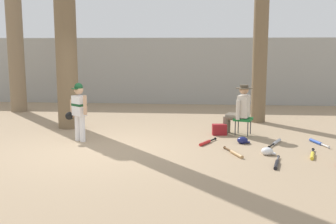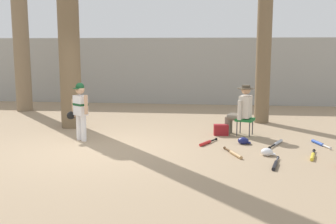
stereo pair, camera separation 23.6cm
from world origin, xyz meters
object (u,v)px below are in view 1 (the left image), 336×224
Objects in this scene: bat_blue_youth at (317,142)px; bat_yellow_trainer at (312,155)px; seated_spectator at (239,108)px; bat_wood_tan at (235,153)px; tree_near_player at (65,19)px; bat_black_composite at (277,164)px; folding_stool at (243,120)px; batting_helmet_white at (267,151)px; batting_helmet_navy at (243,140)px; tree_behind_spectator at (261,35)px; young_ballplayer at (79,108)px; handbag_beside_stool at (219,130)px; bat_red_barrel at (206,142)px; bat_aluminum_silver at (276,142)px; tree_far_left at (15,30)px.

bat_yellow_trainer is (-0.37, -1.08, 0.00)m from bat_blue_youth.
seated_spectator is 1.58× the size of bat_wood_tan.
bat_black_composite is (4.80, -3.02, -2.73)m from tree_near_player.
batting_helmet_white is at bearing -80.42° from folding_stool.
batting_helmet_navy is at bearing 76.77° from bat_wood_tan.
young_ballplayer is at bearing -147.38° from tree_behind_spectator.
bat_yellow_trainer is (4.86, -0.89, -0.71)m from young_ballplayer.
handbag_beside_stool reaches higher than bat_yellow_trainer.
batting_helmet_navy is at bearing -17.58° from tree_near_player.
folding_stool is at bearing -18.38° from seated_spectator.
batting_helmet_white is at bearing -25.81° from tree_near_player.
folding_stool is at bearing 49.12° from bat_red_barrel.
handbag_beside_stool is 2.21m from bat_blue_youth.
tree_behind_spectator reaches higher than handbag_beside_stool.
bat_blue_youth is (5.23, 0.19, -0.71)m from young_ballplayer.
folding_stool is at bearing 121.60° from bat_yellow_trainer.
bat_blue_youth and bat_black_composite have the same top height.
tree_behind_spectator is at bearing 14.32° from tree_near_player.
bat_blue_youth and bat_aluminum_silver have the same top height.
batting_helmet_navy reaches higher than bat_aluminum_silver.
bat_yellow_trainer is at bearing 0.43° from bat_wood_tan.
young_ballplayer is 1.09× the size of seated_spectator.
bat_yellow_trainer is 2.68× the size of batting_helmet_white.
tree_behind_spectator reaches higher than bat_black_composite.
folding_stool is at bearing 14.79° from young_ballplayer.
handbag_beside_stool is 7.52m from tree_far_left.
bat_aluminum_silver is (7.59, -3.87, -2.58)m from tree_far_left.
young_ballplayer is 1.64× the size of bat_black_composite.
bat_yellow_trainer is at bearing -80.98° from tree_behind_spectator.
tree_near_player is at bearing 164.98° from bat_aluminum_silver.
bat_yellow_trainer is at bearing -22.91° from bat_red_barrel.
bat_wood_tan is 1.09× the size of bat_blue_youth.
bat_wood_tan is (4.12, -2.37, -2.73)m from tree_near_player.
seated_spectator is at bearing 12.02° from handbag_beside_stool.
handbag_beside_stool is 1.23× the size of batting_helmet_white.
folding_stool is at bearing 80.38° from bat_wood_tan.
bat_black_composite and bat_aluminum_silver have the same top height.
bat_aluminum_silver is 0.72m from batting_helmet_navy.
young_ballplayer is at bearing -165.21° from folding_stool.
young_ballplayer is 4.15m from batting_helmet_white.
folding_stool is 0.63× the size of bat_black_composite.
young_ballplayer is 3.58m from bat_wood_tan.
young_ballplayer reaches higher than seated_spectator.
seated_spectator is 4.36× the size of batting_helmet_white.
folding_stool is 7.91m from tree_far_left.
tree_behind_spectator is 7.42× the size of bat_aluminum_silver.
batting_helmet_white is (0.87, -1.74, -0.06)m from handbag_beside_stool.
tree_behind_spectator is 4.91m from bat_black_composite.
tree_behind_spectator is 4.49× the size of seated_spectator.
handbag_beside_stool is (-0.47, -0.10, -0.51)m from seated_spectator.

